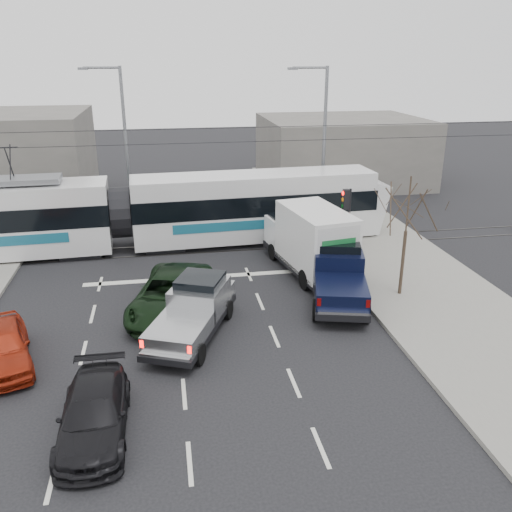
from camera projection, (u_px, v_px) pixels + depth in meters
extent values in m
plane|color=black|center=(228.00, 340.00, 19.37)|extent=(120.00, 120.00, 0.00)
cube|color=gray|center=(461.00, 319.00, 20.77)|extent=(6.00, 60.00, 0.15)
cube|color=#33302D|center=(205.00, 248.00, 28.59)|extent=(60.00, 1.60, 0.03)
cube|color=slate|center=(342.00, 150.00, 42.55)|extent=(12.00, 10.00, 5.00)
cylinder|color=#47382B|center=(403.00, 263.00, 22.35)|extent=(0.14, 0.14, 2.75)
cylinder|color=#47382B|center=(409.00, 204.00, 21.47)|extent=(0.07, 0.07, 2.25)
cylinder|color=black|center=(348.00, 226.00, 25.73)|extent=(0.12, 0.12, 3.60)
cube|color=black|center=(346.00, 199.00, 25.24)|extent=(0.28, 0.28, 0.95)
cylinder|color=#FF0C07|center=(343.00, 193.00, 25.12)|extent=(0.06, 0.20, 0.20)
cylinder|color=orange|center=(343.00, 200.00, 25.22)|extent=(0.06, 0.20, 0.20)
cylinder|color=#05330C|center=(342.00, 206.00, 25.33)|extent=(0.06, 0.20, 0.20)
cube|color=white|center=(350.00, 217.00, 25.41)|extent=(0.02, 0.30, 0.40)
cylinder|color=slate|center=(324.00, 146.00, 31.90)|extent=(0.20, 0.20, 9.00)
cylinder|color=slate|center=(310.00, 68.00, 30.20)|extent=(2.00, 0.14, 0.14)
cube|color=slate|center=(293.00, 69.00, 30.06)|extent=(0.55, 0.25, 0.14)
cylinder|color=slate|center=(126.00, 146.00, 31.92)|extent=(0.20, 0.20, 9.00)
cylinder|color=slate|center=(101.00, 68.00, 30.22)|extent=(2.00, 0.14, 0.14)
cube|color=slate|center=(83.00, 69.00, 30.08)|extent=(0.55, 0.25, 0.14)
cylinder|color=black|center=(201.00, 143.00, 26.67)|extent=(60.00, 0.03, 0.03)
cylinder|color=black|center=(201.00, 128.00, 26.43)|extent=(60.00, 0.03, 0.03)
cube|color=silver|center=(254.00, 222.00, 29.42)|extent=(13.00, 3.33, 1.56)
cube|color=black|center=(254.00, 201.00, 29.00)|extent=(13.06, 3.36, 1.06)
cube|color=silver|center=(254.00, 183.00, 28.66)|extent=(12.99, 3.23, 0.99)
cube|color=#165971|center=(260.00, 224.00, 28.07)|extent=(9.00, 0.47, 0.50)
cylinder|color=black|center=(121.00, 212.00, 27.64)|extent=(1.13, 2.64, 2.59)
cube|color=slate|center=(28.00, 180.00, 26.12)|extent=(3.08, 1.77, 0.25)
cube|color=black|center=(82.00, 249.00, 27.86)|extent=(2.11, 2.39, 0.36)
cube|color=black|center=(164.00, 243.00, 28.72)|extent=(2.11, 2.39, 0.36)
cube|color=black|center=(315.00, 233.00, 30.43)|extent=(2.11, 2.39, 0.36)
cube|color=black|center=(192.00, 324.00, 19.44)|extent=(3.75, 5.59, 0.23)
cube|color=#A7A9AC|center=(200.00, 297.00, 20.09)|extent=(2.52, 2.75, 1.05)
cube|color=black|center=(200.00, 283.00, 19.98)|extent=(2.05, 2.07, 0.50)
cube|color=#A7A9AC|center=(211.00, 289.00, 21.32)|extent=(1.97, 1.56, 0.50)
cube|color=#A7A9AC|center=(180.00, 330.00, 18.25)|extent=(2.58, 2.90, 0.59)
cube|color=silver|center=(165.00, 358.00, 17.08)|extent=(1.61, 0.81, 0.16)
cube|color=#FF0C07|center=(142.00, 344.00, 17.23)|extent=(0.15, 0.12, 0.26)
cube|color=#FF0C07|center=(190.00, 350.00, 16.88)|extent=(0.15, 0.12, 0.26)
cylinder|color=black|center=(186.00, 305.00, 21.22)|extent=(0.52, 0.77, 0.73)
cylinder|color=black|center=(228.00, 310.00, 20.86)|extent=(0.52, 0.77, 0.73)
cylinder|color=black|center=(151.00, 348.00, 18.12)|extent=(0.52, 0.77, 0.73)
cylinder|color=black|center=(199.00, 354.00, 17.76)|extent=(0.52, 0.77, 0.73)
cube|color=black|center=(309.00, 262.00, 25.28)|extent=(3.23, 6.66, 0.32)
cube|color=white|center=(289.00, 231.00, 27.15)|extent=(2.31, 1.86, 1.46)
cube|color=black|center=(288.00, 220.00, 27.07)|extent=(1.94, 1.31, 0.55)
cube|color=silver|center=(316.00, 239.00, 24.25)|extent=(2.88, 4.65, 2.69)
cube|color=silver|center=(338.00, 255.00, 22.34)|extent=(1.91, 0.37, 2.37)
cube|color=#16622E|center=(339.00, 250.00, 22.23)|extent=(1.51, 0.27, 0.91)
cube|color=black|center=(338.00, 288.00, 22.66)|extent=(1.98, 0.55, 0.16)
cylinder|color=black|center=(274.00, 252.00, 26.82)|extent=(0.41, 0.86, 0.82)
cylinder|color=black|center=(309.00, 248.00, 27.42)|extent=(0.41, 0.86, 0.82)
cylinder|color=black|center=(306.00, 280.00, 23.42)|extent=(0.42, 0.95, 0.91)
cylinder|color=black|center=(345.00, 274.00, 24.02)|extent=(0.42, 0.95, 0.91)
cube|color=black|center=(338.00, 288.00, 22.18)|extent=(3.29, 5.76, 0.27)
cube|color=black|center=(338.00, 263.00, 22.83)|extent=(2.47, 2.70, 1.25)
cube|color=black|center=(338.00, 247.00, 22.70)|extent=(2.06, 2.00, 0.60)
cube|color=black|center=(336.00, 257.00, 24.13)|extent=(2.09, 1.42, 0.60)
cube|color=black|center=(341.00, 291.00, 20.91)|extent=(2.51, 2.85, 0.71)
cube|color=silver|center=(343.00, 314.00, 19.70)|extent=(1.84, 0.65, 0.20)
cube|color=#590505|center=(319.00, 302.00, 19.72)|extent=(0.17, 0.12, 0.30)
cube|color=#590505|center=(368.00, 303.00, 19.59)|extent=(0.17, 0.12, 0.30)
cylinder|color=black|center=(315.00, 275.00, 23.93)|extent=(0.51, 0.92, 0.87)
cylinder|color=black|center=(357.00, 277.00, 23.79)|extent=(0.51, 0.92, 0.87)
cylinder|color=black|center=(317.00, 310.00, 20.68)|extent=(0.51, 0.92, 0.87)
cylinder|color=black|center=(366.00, 312.00, 20.55)|extent=(0.51, 0.92, 0.87)
imported|color=black|center=(171.00, 294.00, 21.20)|extent=(3.92, 6.10, 1.56)
imported|color=#9C230E|center=(2.00, 346.00, 17.60)|extent=(2.77, 4.45, 1.41)
imported|color=black|center=(94.00, 414.00, 14.42)|extent=(1.77, 4.33, 1.25)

